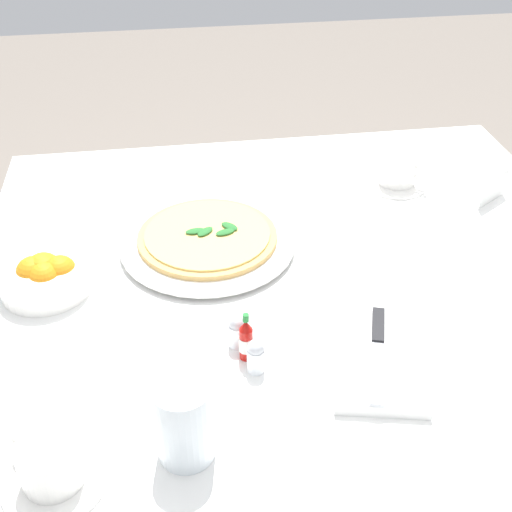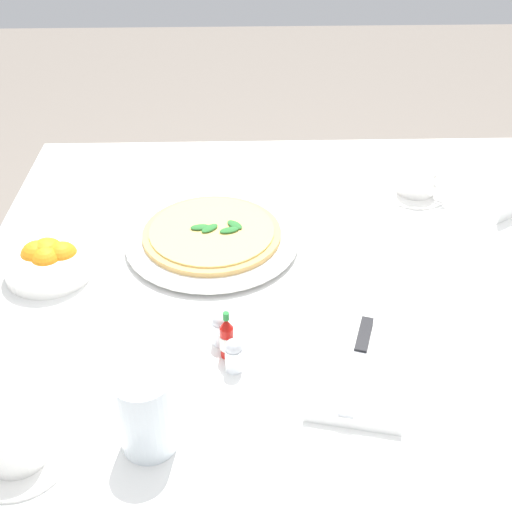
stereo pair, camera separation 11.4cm
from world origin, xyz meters
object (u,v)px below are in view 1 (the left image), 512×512
at_px(pizza_plate, 208,242).
at_px(salt_shaker, 256,357).
at_px(coffee_cup_right_edge, 397,172).
at_px(dinner_knife, 378,349).
at_px(menu_card, 493,189).
at_px(citrus_bowl, 45,276).
at_px(napkin_folded, 377,355).
at_px(water_glass_back_corner, 185,424).
at_px(coffee_cup_near_right, 51,466).
at_px(pepper_shaker, 237,332).
at_px(pizza, 208,236).
at_px(hot_sauce_bottle, 246,340).

relative_size(pizza_plate, salt_shaker, 5.67).
bearing_deg(coffee_cup_right_edge, dinner_knife, -21.61).
bearing_deg(menu_card, coffee_cup_right_edge, -62.16).
bearing_deg(coffee_cup_right_edge, citrus_bowl, -69.93).
bearing_deg(napkin_folded, water_glass_back_corner, -54.27).
height_order(coffee_cup_near_right, pepper_shaker, coffee_cup_near_right).
bearing_deg(water_glass_back_corner, salt_shaker, 139.90).
distance_m(coffee_cup_right_edge, citrus_bowl, 0.74).
bearing_deg(napkin_folded, coffee_cup_right_edge, 171.14).
relative_size(water_glass_back_corner, salt_shaker, 2.08).
xyz_separation_m(pizza, pepper_shaker, (0.27, 0.02, 0.00)).
relative_size(napkin_folded, salt_shaker, 4.33).
bearing_deg(menu_card, hot_sauce_bottle, 0.70).
height_order(pizza_plate, water_glass_back_corner, water_glass_back_corner).
height_order(water_glass_back_corner, napkin_folded, water_glass_back_corner).
bearing_deg(pizza, salt_shaker, 7.04).
relative_size(pizza, coffee_cup_right_edge, 1.96).
bearing_deg(coffee_cup_near_right, hot_sauce_bottle, 123.96).
relative_size(salt_shaker, pepper_shaker, 1.00).
height_order(coffee_cup_right_edge, dinner_knife, coffee_cup_right_edge).
relative_size(pepper_shaker, menu_card, 0.72).
relative_size(hot_sauce_bottle, menu_card, 1.07).
height_order(citrus_bowl, salt_shaker, citrus_bowl).
xyz_separation_m(water_glass_back_corner, menu_card, (-0.52, 0.65, -0.02)).
distance_m(citrus_bowl, pepper_shaker, 0.35).
bearing_deg(coffee_cup_right_edge, coffee_cup_near_right, -45.33).
bearing_deg(hot_sauce_bottle, pepper_shaker, -160.35).
relative_size(dinner_knife, pepper_shaker, 3.40).
height_order(pizza_plate, pepper_shaker, pepper_shaker).
bearing_deg(pepper_shaker, salt_shaker, 19.65).
distance_m(coffee_cup_near_right, coffee_cup_right_edge, 0.91).
relative_size(hot_sauce_bottle, salt_shaker, 1.48).
xyz_separation_m(pizza, napkin_folded, (0.33, 0.22, -0.01)).
bearing_deg(coffee_cup_near_right, salt_shaker, 118.58).
distance_m(pizza_plate, water_glass_back_corner, 0.46).
height_order(pizza, menu_card, menu_card).
distance_m(pizza_plate, napkin_folded, 0.39).
height_order(napkin_folded, citrus_bowl, citrus_bowl).
bearing_deg(salt_shaker, citrus_bowl, -126.86).
bearing_deg(napkin_folded, hot_sauce_bottle, -87.62).
relative_size(water_glass_back_corner, napkin_folded, 0.48).
xyz_separation_m(pizza, citrus_bowl, (0.08, -0.28, 0.00)).
distance_m(pizza, coffee_cup_near_right, 0.52).
distance_m(coffee_cup_near_right, napkin_folded, 0.47).
relative_size(water_glass_back_corner, citrus_bowl, 0.78).
bearing_deg(water_glass_back_corner, coffee_cup_right_edge, 142.00).
bearing_deg(menu_card, salt_shaker, 3.15).
bearing_deg(napkin_folded, salt_shaker, -79.35).
distance_m(pizza_plate, salt_shaker, 0.32).
bearing_deg(dinner_knife, pizza, -128.61).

